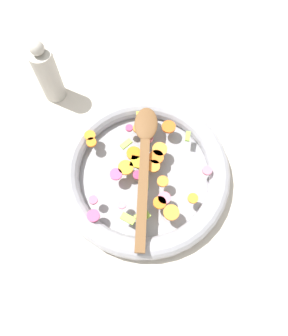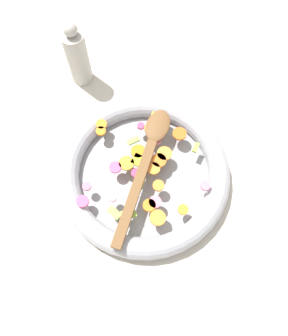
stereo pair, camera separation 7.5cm
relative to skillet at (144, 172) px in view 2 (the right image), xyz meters
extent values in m
plane|color=beige|center=(0.00, 0.00, -0.02)|extent=(4.00, 4.00, 0.00)
cylinder|color=gray|center=(0.00, 0.00, -0.02)|extent=(0.36, 0.36, 0.01)
torus|color=#9E9EA5|center=(0.00, 0.00, 0.00)|extent=(0.41, 0.41, 0.05)
cylinder|color=orange|center=(-0.08, 0.04, 0.03)|extent=(0.04, 0.04, 0.01)
cylinder|color=orange|center=(0.04, -0.01, 0.03)|extent=(0.04, 0.04, 0.01)
cylinder|color=orange|center=(0.00, -0.06, 0.03)|extent=(0.04, 0.04, 0.01)
cylinder|color=orange|center=(0.02, -0.12, 0.03)|extent=(0.04, 0.04, 0.01)
cylinder|color=orange|center=(0.03, 0.03, 0.03)|extent=(0.05, 0.05, 0.01)
cylinder|color=orange|center=(-0.01, -0.04, 0.03)|extent=(0.04, 0.04, 0.01)
cylinder|color=orange|center=(-0.02, -0.02, 0.03)|extent=(0.04, 0.04, 0.01)
cylinder|color=orange|center=(-0.13, -0.01, 0.03)|extent=(0.03, 0.03, 0.01)
cylinder|color=orange|center=(0.14, 0.03, 0.03)|extent=(0.03, 0.03, 0.01)
cylinder|color=orange|center=(-0.05, 0.00, 0.03)|extent=(0.04, 0.04, 0.01)
cylinder|color=orange|center=(0.15, 0.02, 0.03)|extent=(0.04, 0.04, 0.01)
cylinder|color=orange|center=(0.08, -0.07, 0.03)|extent=(0.03, 0.03, 0.01)
cylinder|color=orange|center=(-0.11, 0.05, 0.03)|extent=(0.04, 0.04, 0.01)
cube|color=#A5D34A|center=(-0.05, 0.11, 0.03)|extent=(0.03, 0.02, 0.01)
cube|color=#8AAE3A|center=(-0.07, 0.08, 0.03)|extent=(0.03, 0.02, 0.01)
cube|color=#A1BB4F|center=(-0.07, 0.10, 0.03)|extent=(0.03, 0.02, 0.01)
cube|color=#9ACF4C|center=(0.07, -0.02, 0.03)|extent=(0.02, 0.03, 0.01)
cube|color=#92C441|center=(-0.03, -0.13, 0.03)|extent=(0.02, 0.03, 0.01)
cube|color=#B1C65D|center=(-0.03, 0.03, 0.03)|extent=(0.03, 0.03, 0.01)
cylinder|color=pink|center=(-0.02, 0.10, 0.03)|extent=(0.02, 0.02, 0.01)
cylinder|color=pink|center=(-0.12, -0.08, 0.03)|extent=(0.02, 0.02, 0.01)
cylinder|color=#D4315F|center=(0.00, 0.02, 0.03)|extent=(0.03, 0.03, 0.01)
cylinder|color=#D45779|center=(0.04, 0.13, 0.03)|extent=(0.02, 0.02, 0.01)
cylinder|color=#C7416F|center=(0.02, 0.16, 0.03)|extent=(0.04, 0.04, 0.01)
cylinder|color=#D33B69|center=(0.09, -0.06, 0.03)|extent=(0.03, 0.03, 0.01)
cylinder|color=pink|center=(-0.08, 0.03, 0.03)|extent=(0.04, 0.04, 0.01)
cylinder|color=pink|center=(0.04, -0.07, 0.03)|extent=(0.04, 0.04, 0.01)
cylinder|color=#E64985|center=(0.04, 0.05, 0.03)|extent=(0.03, 0.03, 0.01)
cube|color=yellow|center=(0.09, -0.10, 0.03)|extent=(0.03, 0.03, 0.01)
cube|color=yellow|center=(0.02, 0.00, 0.03)|extent=(0.04, 0.04, 0.01)
cube|color=brown|center=(-0.04, 0.05, 0.04)|extent=(0.17, 0.22, 0.01)
ellipsoid|color=brown|center=(0.06, -0.09, 0.04)|extent=(0.10, 0.11, 0.01)
cylinder|color=#B2ADA3|center=(0.34, -0.04, 0.06)|extent=(0.06, 0.06, 0.16)
sphere|color=#B2ADA3|center=(0.34, -0.04, 0.15)|extent=(0.03, 0.03, 0.03)
camera|label=1|loc=(-0.18, 0.22, 0.72)|focal=35.00mm
camera|label=2|loc=(-0.23, 0.17, 0.72)|focal=35.00mm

